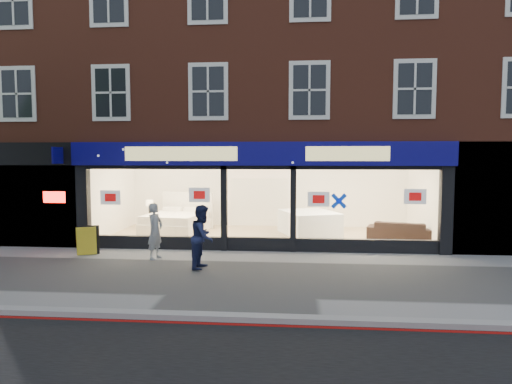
# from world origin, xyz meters

# --- Properties ---
(ground) EXTENTS (120.00, 120.00, 0.00)m
(ground) POSITION_xyz_m (0.00, 0.00, 0.00)
(ground) COLOR gray
(ground) RESTS_ON ground
(kerb_line) EXTENTS (60.00, 0.10, 0.01)m
(kerb_line) POSITION_xyz_m (0.00, -3.10, 0.01)
(kerb_line) COLOR #8C0A07
(kerb_line) RESTS_ON ground
(kerb_stone) EXTENTS (60.00, 0.25, 0.12)m
(kerb_stone) POSITION_xyz_m (0.00, -2.90, 0.06)
(kerb_stone) COLOR gray
(kerb_stone) RESTS_ON ground
(showroom_floor) EXTENTS (11.00, 4.50, 0.10)m
(showroom_floor) POSITION_xyz_m (0.00, 5.25, 0.05)
(showroom_floor) COLOR tan
(showroom_floor) RESTS_ON ground
(building) EXTENTS (19.00, 8.26, 10.30)m
(building) POSITION_xyz_m (-0.02, 6.93, 6.67)
(building) COLOR brown
(building) RESTS_ON ground
(display_bed) EXTENTS (2.33, 2.68, 1.37)m
(display_bed) POSITION_xyz_m (-3.24, 5.71, 0.48)
(display_bed) COLOR white
(display_bed) RESTS_ON showroom_floor
(bedside_table) EXTENTS (0.59, 0.59, 0.55)m
(bedside_table) POSITION_xyz_m (-4.40, 6.13, 0.38)
(bedside_table) COLOR brown
(bedside_table) RESTS_ON showroom_floor
(mattress_stack) EXTENTS (2.30, 2.54, 0.82)m
(mattress_stack) POSITION_xyz_m (1.60, 5.52, 0.51)
(mattress_stack) COLOR white
(mattress_stack) RESTS_ON showroom_floor
(sofa) EXTENTS (2.25, 1.40, 0.61)m
(sofa) POSITION_xyz_m (4.60, 4.76, 0.41)
(sofa) COLOR black
(sofa) RESTS_ON showroom_floor
(a_board) EXTENTS (0.65, 0.54, 0.85)m
(a_board) POSITION_xyz_m (-4.90, 2.02, 0.43)
(a_board) COLOR yellow
(a_board) RESTS_ON ground
(pedestrian_grey) EXTENTS (0.52, 0.65, 1.57)m
(pedestrian_grey) POSITION_xyz_m (-2.79, 1.71, 0.79)
(pedestrian_grey) COLOR #95989C
(pedestrian_grey) RESTS_ON ground
(pedestrian_blue) EXTENTS (0.70, 0.86, 1.64)m
(pedestrian_blue) POSITION_xyz_m (-1.25, 0.77, 0.82)
(pedestrian_blue) COLOR #191F46
(pedestrian_blue) RESTS_ON ground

